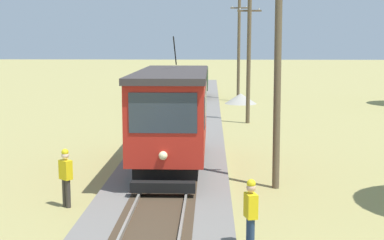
{
  "coord_description": "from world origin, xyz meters",
  "views": [
    {
      "loc": [
        1.47,
        -4.84,
        4.99
      ],
      "look_at": [
        0.68,
        17.22,
        1.69
      ],
      "focal_mm": 50.6,
      "sensor_mm": 36.0,
      "label": 1
    }
  ],
  "objects": [
    {
      "name": "gravel_pile",
      "position": [
        3.79,
        37.34,
        0.4
      ],
      "size": [
        2.51,
        2.51,
        0.81
      ],
      "primitive_type": "cone",
      "color": "#9E998E",
      "rests_on": "ground"
    },
    {
      "name": "utility_pole_mid",
      "position": [
        3.67,
        27.24,
        3.87
      ],
      "size": [
        1.4,
        0.55,
        7.54
      ],
      "color": "brown",
      "rests_on": "ground"
    },
    {
      "name": "track_worker",
      "position": [
        2.41,
        7.36,
        0.98
      ],
      "size": [
        0.33,
        0.43,
        1.78
      ],
      "rotation": [
        0.0,
        0.0,
        -2.89
      ],
      "color": "navy",
      "rests_on": "ground"
    },
    {
      "name": "utility_pole_near_tram",
      "position": [
        3.67,
        13.22,
        3.92
      ],
      "size": [
        1.4,
        0.61,
        7.65
      ],
      "color": "brown",
      "rests_on": "ground"
    },
    {
      "name": "freight_car",
      "position": [
        0.0,
        40.34,
        1.56
      ],
      "size": [
        2.4,
        5.2,
        2.31
      ],
      "color": "#384C33",
      "rests_on": "rail_right"
    },
    {
      "name": "second_worker",
      "position": [
        -2.85,
        10.69,
        0.98
      ],
      "size": [
        0.45,
        0.43,
        1.78
      ],
      "rotation": [
        0.0,
        0.0,
        -2.25
      ],
      "color": "#38332D",
      "rests_on": "ground"
    },
    {
      "name": "red_tram",
      "position": [
        0.0,
        15.42,
        2.19
      ],
      "size": [
        2.6,
        8.54,
        4.79
      ],
      "color": "red",
      "rests_on": "rail_right"
    },
    {
      "name": "utility_pole_far",
      "position": [
        3.67,
        39.02,
        4.33
      ],
      "size": [
        1.4,
        0.57,
        8.48
      ],
      "color": "brown",
      "rests_on": "ground"
    }
  ]
}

